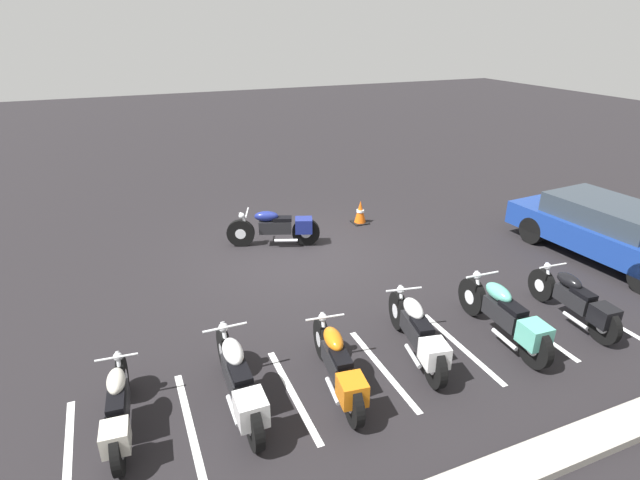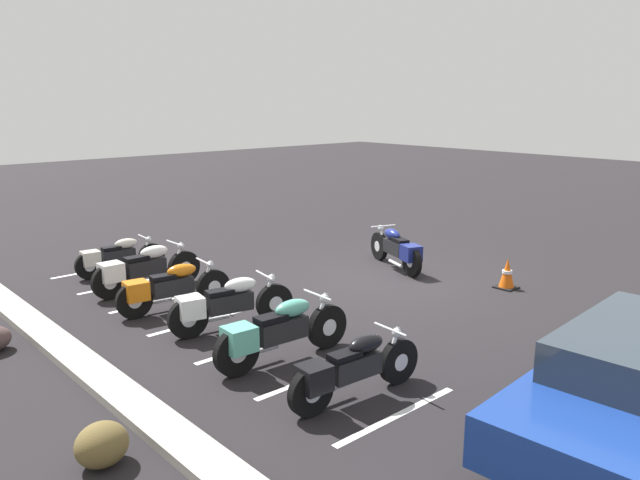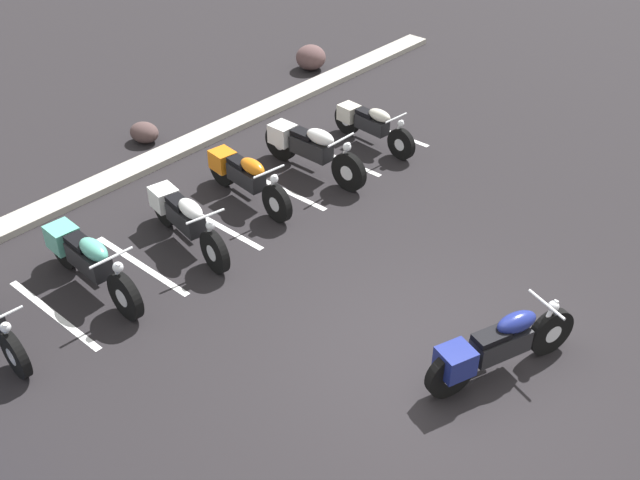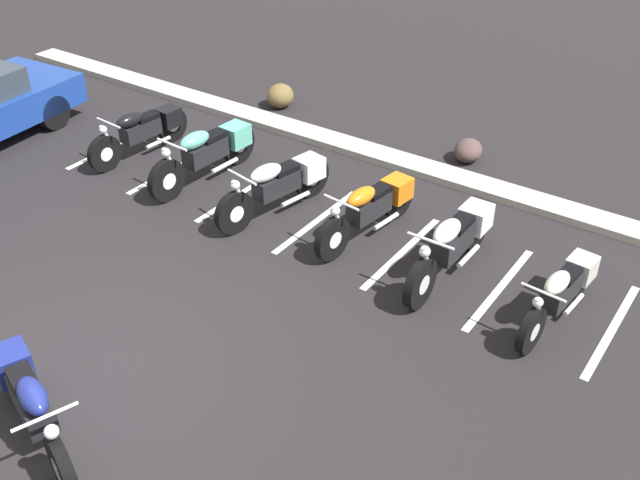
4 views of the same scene
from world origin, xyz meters
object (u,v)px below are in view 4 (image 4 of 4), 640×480
object	(u,v)px
parked_bike_1	(209,151)
parked_bike_2	(280,184)
parked_bike_5	(562,291)
landscape_rock_1	(280,96)
landscape_rock_2	(468,150)
motorcycle_navy_featured	(31,401)
parked_bike_4	(454,241)
parked_bike_0	(143,130)
parked_bike_3	(372,207)

from	to	relation	value
parked_bike_1	parked_bike_2	distance (m)	1.59
parked_bike_5	landscape_rock_1	bearing A→B (deg)	-110.38
parked_bike_1	landscape_rock_2	xyz separation A→B (m)	(3.22, 2.96, -0.29)
parked_bike_1	landscape_rock_1	world-z (taller)	parked_bike_1
parked_bike_1	parked_bike_2	xyz separation A→B (m)	(1.58, -0.18, -0.02)
parked_bike_5	landscape_rock_2	bearing A→B (deg)	-134.47
parked_bike_5	landscape_rock_2	xyz separation A→B (m)	(-2.75, 3.23, -0.22)
motorcycle_navy_featured	parked_bike_2	bearing A→B (deg)	117.77
parked_bike_4	parked_bike_0	bearing A→B (deg)	-91.04
parked_bike_2	parked_bike_5	world-z (taller)	parked_bike_2
parked_bike_3	parked_bike_4	size ratio (longest dim) A/B	0.93
parked_bike_4	motorcycle_navy_featured	bearing A→B (deg)	-23.33
motorcycle_navy_featured	landscape_rock_2	distance (m)	8.17
parked_bike_2	landscape_rock_1	size ratio (longest dim) A/B	3.83
parked_bike_0	landscape_rock_1	world-z (taller)	parked_bike_0
parked_bike_1	parked_bike_5	xyz separation A→B (m)	(5.97, -0.27, -0.07)
landscape_rock_1	landscape_rock_2	size ratio (longest dim) A/B	0.98
parked_bike_5	landscape_rock_1	world-z (taller)	parked_bike_5
landscape_rock_1	parked_bike_4	bearing A→B (deg)	-30.37
parked_bike_5	landscape_rock_2	world-z (taller)	parked_bike_5
parked_bike_2	landscape_rock_2	xyz separation A→B (m)	(1.63, 3.14, -0.27)
parked_bike_3	parked_bike_2	bearing A→B (deg)	-73.87
parked_bike_0	parked_bike_3	bearing A→B (deg)	94.71
parked_bike_4	landscape_rock_2	world-z (taller)	parked_bike_4
parked_bike_4	landscape_rock_2	distance (m)	3.32
parked_bike_2	landscape_rock_2	bearing A→B (deg)	163.43
parked_bike_2	landscape_rock_1	bearing A→B (deg)	-131.73
motorcycle_navy_featured	parked_bike_1	size ratio (longest dim) A/B	0.92
parked_bike_3	parked_bike_5	xyz separation A→B (m)	(2.91, -0.33, -0.04)
parked_bike_2	parked_bike_4	world-z (taller)	parked_bike_4
parked_bike_0	landscape_rock_2	distance (m)	5.58
parked_bike_0	parked_bike_2	bearing A→B (deg)	90.54
parked_bike_0	parked_bike_4	world-z (taller)	parked_bike_4
parked_bike_4	landscape_rock_1	size ratio (longest dim) A/B	4.01
parked_bike_0	parked_bike_5	size ratio (longest dim) A/B	1.06
landscape_rock_1	motorcycle_navy_featured	bearing A→B (deg)	-69.48
parked_bike_1	parked_bike_0	bearing A→B (deg)	-87.88
parked_bike_2	parked_bike_5	distance (m)	4.39
parked_bike_1	landscape_rock_1	distance (m)	3.07
parked_bike_0	parked_bike_4	distance (m)	5.97
parked_bike_5	parked_bike_4	bearing A→B (deg)	-90.49
motorcycle_navy_featured	parked_bike_2	size ratio (longest dim) A/B	0.96
parked_bike_3	parked_bike_4	distance (m)	1.40
parked_bike_3	landscape_rock_2	xyz separation A→B (m)	(0.16, 2.90, -0.25)
motorcycle_navy_featured	parked_bike_4	size ratio (longest dim) A/B	0.92
motorcycle_navy_featured	parked_bike_3	xyz separation A→B (m)	(0.83, 5.21, -0.01)
parked_bike_1	landscape_rock_1	size ratio (longest dim) A/B	4.03
parked_bike_2	landscape_rock_2	distance (m)	3.55
parked_bike_5	landscape_rock_1	distance (m)	7.50
parked_bike_4	landscape_rock_1	distance (m)	6.09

